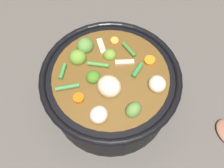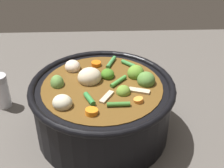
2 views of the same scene
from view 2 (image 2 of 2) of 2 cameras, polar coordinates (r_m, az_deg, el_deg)
The scene contains 3 objects.
ground_plane at distance 0.71m, azimuth -1.58°, elevation -8.52°, with size 1.10×1.10×0.00m, color #514C47.
cooking_pot at distance 0.67m, azimuth -1.68°, elevation -4.20°, with size 0.30×0.30×0.15m.
salt_shaker at distance 0.80m, azimuth -19.65°, elevation -1.21°, with size 0.04×0.04×0.09m.
Camera 2 is at (0.53, -0.00, 0.48)m, focal length 49.56 mm.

